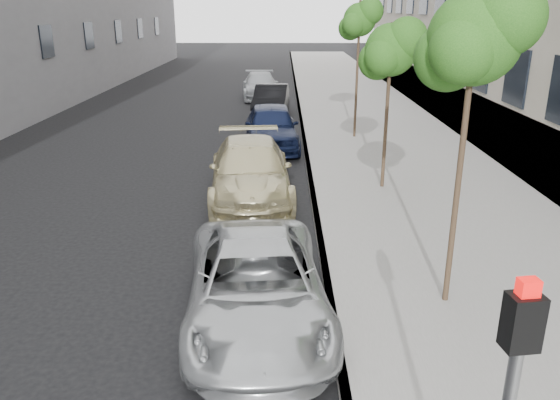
{
  "coord_description": "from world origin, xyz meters",
  "views": [
    {
      "loc": [
        0.33,
        -7.01,
        4.99
      ],
      "look_at": [
        0.28,
        2.9,
        1.5
      ],
      "focal_mm": 35.0,
      "sensor_mm": 36.0,
      "label": 1
    }
  ],
  "objects_px": {
    "sedan_blue": "(271,126)",
    "tree_near": "(476,39)",
    "tree_mid": "(392,50)",
    "suv": "(250,171)",
    "minivan": "(257,285)",
    "sedan_rear": "(261,86)",
    "tree_far": "(360,20)",
    "sedan_black": "(271,100)"
  },
  "relations": [
    {
      "from": "sedan_blue",
      "to": "sedan_black",
      "type": "xyz_separation_m",
      "value": [
        -0.14,
        6.63,
        -0.08
      ]
    },
    {
      "from": "sedan_blue",
      "to": "tree_near",
      "type": "bearing_deg",
      "value": -77.44
    },
    {
      "from": "tree_mid",
      "to": "tree_far",
      "type": "xyz_separation_m",
      "value": [
        -0.0,
        6.5,
        0.63
      ]
    },
    {
      "from": "sedan_rear",
      "to": "tree_far",
      "type": "bearing_deg",
      "value": -72.68
    },
    {
      "from": "tree_near",
      "to": "suv",
      "type": "distance_m",
      "value": 7.95
    },
    {
      "from": "tree_near",
      "to": "sedan_black",
      "type": "relative_size",
      "value": 1.18
    },
    {
      "from": "tree_mid",
      "to": "sedan_rear",
      "type": "xyz_separation_m",
      "value": [
        -4.2,
        17.26,
        -3.23
      ]
    },
    {
      "from": "sedan_rear",
      "to": "minivan",
      "type": "bearing_deg",
      "value": -91.96
    },
    {
      "from": "minivan",
      "to": "sedan_rear",
      "type": "height_order",
      "value": "sedan_rear"
    },
    {
      "from": "minivan",
      "to": "suv",
      "type": "distance_m",
      "value": 6.41
    },
    {
      "from": "suv",
      "to": "sedan_blue",
      "type": "height_order",
      "value": "sedan_blue"
    },
    {
      "from": "tree_mid",
      "to": "sedan_black",
      "type": "distance_m",
      "value": 12.67
    },
    {
      "from": "tree_near",
      "to": "minivan",
      "type": "height_order",
      "value": "tree_near"
    },
    {
      "from": "suv",
      "to": "minivan",
      "type": "bearing_deg",
      "value": -90.21
    },
    {
      "from": "suv",
      "to": "sedan_rear",
      "type": "xyz_separation_m",
      "value": [
        -0.41,
        17.87,
        -0.06
      ]
    },
    {
      "from": "tree_mid",
      "to": "minivan",
      "type": "xyz_separation_m",
      "value": [
        -3.33,
        -7.01,
        -3.27
      ]
    },
    {
      "from": "tree_near",
      "to": "tree_far",
      "type": "relative_size",
      "value": 1.01
    },
    {
      "from": "tree_mid",
      "to": "suv",
      "type": "height_order",
      "value": "tree_mid"
    },
    {
      "from": "tree_mid",
      "to": "sedan_black",
      "type": "height_order",
      "value": "tree_mid"
    },
    {
      "from": "tree_near",
      "to": "sedan_black",
      "type": "height_order",
      "value": "tree_near"
    },
    {
      "from": "tree_mid",
      "to": "suv",
      "type": "bearing_deg",
      "value": -170.76
    },
    {
      "from": "tree_near",
      "to": "minivan",
      "type": "xyz_separation_m",
      "value": [
        -3.33,
        -0.51,
        -3.88
      ]
    },
    {
      "from": "tree_mid",
      "to": "tree_near",
      "type": "bearing_deg",
      "value": -90.0
    },
    {
      "from": "tree_mid",
      "to": "sedan_blue",
      "type": "xyz_separation_m",
      "value": [
        -3.33,
        5.12,
        -3.13
      ]
    },
    {
      "from": "tree_mid",
      "to": "sedan_black",
      "type": "relative_size",
      "value": 1.04
    },
    {
      "from": "minivan",
      "to": "suv",
      "type": "height_order",
      "value": "suv"
    },
    {
      "from": "tree_near",
      "to": "tree_far",
      "type": "xyz_separation_m",
      "value": [
        -0.0,
        13.0,
        0.02
      ]
    },
    {
      "from": "suv",
      "to": "sedan_blue",
      "type": "relative_size",
      "value": 1.11
    },
    {
      "from": "sedan_blue",
      "to": "sedan_rear",
      "type": "xyz_separation_m",
      "value": [
        -0.88,
        12.13,
        -0.1
      ]
    },
    {
      "from": "tree_mid",
      "to": "minivan",
      "type": "distance_m",
      "value": 8.42
    },
    {
      "from": "minivan",
      "to": "tree_far",
      "type": "bearing_deg",
      "value": 71.05
    },
    {
      "from": "tree_far",
      "to": "suv",
      "type": "xyz_separation_m",
      "value": [
        -3.79,
        -7.12,
        -3.8
      ]
    },
    {
      "from": "suv",
      "to": "tree_far",
      "type": "bearing_deg",
      "value": 57.62
    },
    {
      "from": "tree_near",
      "to": "sedan_black",
      "type": "distance_m",
      "value": 18.97
    },
    {
      "from": "tree_near",
      "to": "suv",
      "type": "height_order",
      "value": "tree_near"
    },
    {
      "from": "suv",
      "to": "tree_near",
      "type": "bearing_deg",
      "value": -61.57
    },
    {
      "from": "tree_near",
      "to": "sedan_blue",
      "type": "distance_m",
      "value": 12.66
    },
    {
      "from": "suv",
      "to": "sedan_black",
      "type": "height_order",
      "value": "suv"
    },
    {
      "from": "minivan",
      "to": "suv",
      "type": "bearing_deg",
      "value": 89.02
    },
    {
      "from": "tree_far",
      "to": "minivan",
      "type": "distance_m",
      "value": 14.45
    },
    {
      "from": "suv",
      "to": "sedan_rear",
      "type": "bearing_deg",
      "value": 86.98
    },
    {
      "from": "tree_far",
      "to": "suv",
      "type": "distance_m",
      "value": 8.91
    }
  ]
}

